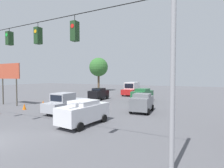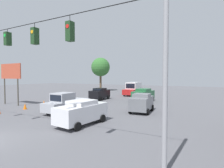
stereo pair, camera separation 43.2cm
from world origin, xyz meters
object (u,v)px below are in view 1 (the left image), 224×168
Objects in this scene: traffic_cone_fourth at (61,100)px; tree_horizon_left at (99,67)px; traffic_cone_third at (43,103)px; traffic_cone_fifth at (72,98)px; traffic_cone_second at (24,107)px; box_truck_red_withflow_deep at (132,89)px; roadside_billboard at (9,74)px; overhead_signal_span at (11,59)px; sedan_white_crossing_near at (84,112)px; sedan_black_withflow_far at (99,94)px; sedan_grey_oncoming_far at (142,102)px; pickup_truck_silver_withflow_mid at (67,103)px; sedan_green_oncoming_deep at (142,95)px.

tree_horizon_left reaches higher than traffic_cone_fourth.
traffic_cone_third is 5.89m from traffic_cone_fifth.
box_truck_red_withflow_deep is at bearing -103.93° from traffic_cone_second.
roadside_billboard is at bearing 59.54° from traffic_cone_fifth.
box_truck_red_withflow_deep is 14.27m from tree_horizon_left.
traffic_cone_second is 28.50m from tree_horizon_left.
traffic_cone_fifth is at bearing -62.90° from overhead_signal_span.
sedan_white_crossing_near is at bearing 119.89° from tree_horizon_left.
sedan_grey_oncoming_far is at bearing 145.84° from sedan_black_withflow_far.
sedan_white_crossing_near is at bearing 146.10° from pickup_truck_silver_withflow_mid.
sedan_green_oncoming_deep is at bearing -72.69° from sedan_grey_oncoming_far.
pickup_truck_silver_withflow_mid is 7.71× the size of traffic_cone_fifth.
traffic_cone_third is at bearing -86.61° from traffic_cone_second.
roadside_billboard is (4.67, -1.23, 3.79)m from traffic_cone_second.
traffic_cone_fifth is (7.60, -14.84, -4.57)m from overhead_signal_span.
traffic_cone_third is (10.31, 9.82, -0.68)m from sedan_green_oncoming_deep.
traffic_cone_second is at bearing 75.44° from sedan_black_withflow_far.
sedan_green_oncoming_deep is at bearing -112.53° from pickup_truck_silver_withflow_mid.
traffic_cone_third is at bearing -17.03° from pickup_truck_silver_withflow_mid.
sedan_green_oncoming_deep is (-4.92, 8.39, -0.28)m from box_truck_red_withflow_deep.
overhead_signal_span is at bearing 57.84° from sedan_white_crossing_near.
traffic_cone_fourth is (12.52, -0.93, -0.67)m from sedan_grey_oncoming_far.
sedan_green_oncoming_deep is 6.48× the size of traffic_cone_fourth.
roadside_billboard reaches higher than sedan_green_oncoming_deep.
box_truck_red_withflow_deep is at bearing -85.54° from overhead_signal_span.
traffic_cone_third is at bearing 73.52° from box_truck_red_withflow_deep.
traffic_cone_fifth is (5.48, 12.31, -0.96)m from box_truck_red_withflow_deep.
traffic_cone_fifth is at bearing -16.00° from sedan_grey_oncoming_far.
traffic_cone_third is at bearing 70.00° from sedan_black_withflow_far.
traffic_cone_fourth is at bearing -4.25° from sedan_grey_oncoming_far.
pickup_truck_silver_withflow_mid is (7.14, 3.93, -0.06)m from sedan_grey_oncoming_far.
traffic_cone_fifth is 9.49m from roadside_billboard.
traffic_cone_second is at bearing 22.06° from sedan_grey_oncoming_far.
roadside_billboard reaches higher than sedan_grey_oncoming_far.
box_truck_red_withflow_deep reaches higher than traffic_cone_fifth.
overhead_signal_span is 4.34× the size of sedan_green_oncoming_deep.
traffic_cone_fifth is (3.25, 2.80, -0.64)m from sedan_black_withflow_far.
sedan_grey_oncoming_far is 0.71× the size of roadside_billboard.
pickup_truck_silver_withflow_mid is 1.00× the size of roadside_billboard.
overhead_signal_span is 17.29m from traffic_cone_fifth.
traffic_cone_third is (5.54, -1.70, -0.62)m from pickup_truck_silver_withflow_mid.
sedan_green_oncoming_deep is at bearing -98.50° from overhead_signal_span.
tree_horizon_left is (6.69, -21.04, 6.02)m from traffic_cone_fourth.
sedan_white_crossing_near reaches higher than traffic_cone_second.
sedan_black_withflow_far is at bearing -126.65° from roadside_billboard.
sedan_white_crossing_near is at bearing 154.72° from traffic_cone_third.
overhead_signal_span reaches higher than roadside_billboard.
overhead_signal_span is 36.04m from tree_horizon_left.
sedan_white_crossing_near reaches higher than traffic_cone_fifth.
traffic_cone_fourth is 0.08× the size of tree_horizon_left.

